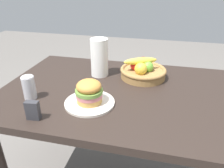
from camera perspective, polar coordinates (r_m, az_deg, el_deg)
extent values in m
cube|color=#2D231E|center=(1.24, 3.18, -2.49)|extent=(1.40, 0.90, 0.04)
cylinder|color=#2D231E|center=(1.91, -13.65, -4.90)|extent=(0.07, 0.07, 0.71)
cylinder|color=#2D231E|center=(1.79, 25.37, -9.36)|extent=(0.07, 0.07, 0.71)
cylinder|color=silver|center=(1.10, -5.91, -4.93)|extent=(0.25, 0.25, 0.01)
cylinder|color=tan|center=(1.09, -5.97, -3.99)|extent=(0.13, 0.13, 0.03)
cylinder|color=#C67075|center=(1.08, -6.03, -2.80)|extent=(0.13, 0.13, 0.02)
cylinder|color=olive|center=(1.07, -6.08, -1.87)|extent=(0.14, 0.14, 0.02)
ellipsoid|color=gold|center=(1.06, -6.15, -0.60)|extent=(0.12, 0.12, 0.06)
cylinder|color=silver|center=(1.20, -21.04, -0.93)|extent=(0.07, 0.07, 0.12)
cylinder|color=silver|center=(1.18, -21.54, 1.79)|extent=(0.06, 0.06, 0.00)
cylinder|color=#9E7542|center=(1.39, 8.19, 2.74)|extent=(0.28, 0.28, 0.05)
torus|color=#9E7542|center=(1.38, 8.25, 3.69)|extent=(0.29, 0.29, 0.02)
sphere|color=#6BAD38|center=(1.36, 9.45, 4.50)|extent=(0.07, 0.07, 0.07)
sphere|color=maroon|center=(1.41, 8.31, 5.46)|extent=(0.08, 0.08, 0.08)
sphere|color=red|center=(1.37, 6.37, 4.90)|extent=(0.07, 0.07, 0.07)
sphere|color=gold|center=(1.32, 7.61, 3.97)|extent=(0.08, 0.08, 0.08)
ellipsoid|color=yellow|center=(1.35, 7.53, 6.04)|extent=(0.22, 0.15, 0.06)
cylinder|color=white|center=(1.38, -3.34, 7.02)|extent=(0.11, 0.11, 0.24)
cube|color=#333338|center=(1.03, -20.20, -6.56)|extent=(0.06, 0.04, 0.09)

